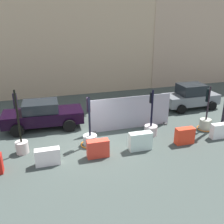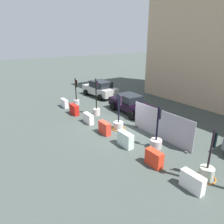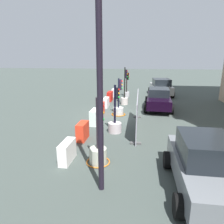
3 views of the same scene
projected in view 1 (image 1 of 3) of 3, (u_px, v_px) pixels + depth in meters
The scene contains 14 objects.
ground_plane at pixel (91, 145), 12.92m from camera, with size 120.00×120.00×0.00m, color #3D4743.
traffic_light_1 at pixel (21, 142), 12.04m from camera, with size 0.60×0.60×3.13m.
traffic_light_2 at pixel (90, 137), 12.86m from camera, with size 0.98×0.98×2.55m.
traffic_light_3 at pixel (151, 127), 13.95m from camera, with size 0.71×0.71×2.56m.
traffic_light_4 at pixel (206, 122), 14.68m from camera, with size 0.92×0.92×2.55m.
construction_barrier_2 at pixel (48, 157), 11.15m from camera, with size 1.09×0.40×0.76m.
construction_barrier_3 at pixel (98, 149), 11.75m from camera, with size 1.03×0.43×0.85m.
construction_barrier_4 at pixel (140, 141), 12.40m from camera, with size 1.15×0.44×0.90m.
construction_barrier_5 at pixel (185, 136), 13.00m from camera, with size 0.98×0.43×0.85m.
construction_barrier_6 at pixel (220, 131), 13.63m from camera, with size 1.08×0.39×0.81m.
car_black_sedan at pixel (43, 115), 14.71m from camera, with size 4.62×2.29×1.61m.
car_grey_saloon at pixel (191, 97), 17.94m from camera, with size 3.87×2.01×1.72m.
building_corner_block at pixel (210, 11), 27.04m from camera, with size 17.72×9.25×13.16m.
site_fence_panel at pixel (131, 113), 14.61m from camera, with size 4.85×0.50×1.92m.
Camera 1 is at (-2.38, -11.28, 6.18)m, focal length 40.77 mm.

